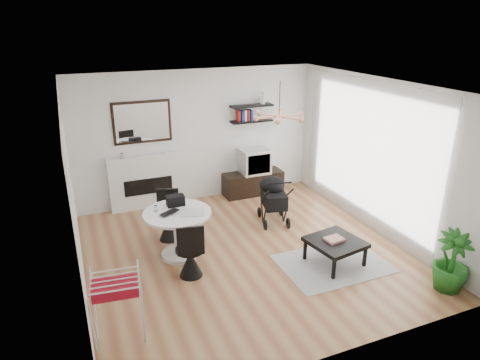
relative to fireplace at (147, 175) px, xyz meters
name	(u,v)px	position (x,y,z in m)	size (l,w,h in m)	color
floor	(245,252)	(1.10, -2.42, -0.69)	(5.00, 5.00, 0.00)	#935838
ceiling	(246,86)	(1.10, -2.42, 2.01)	(5.00, 5.00, 0.00)	white
wall_back	(198,136)	(1.10, 0.08, 0.66)	(5.00, 5.00, 0.00)	white
wall_left	(73,200)	(-1.40, -2.42, 0.66)	(5.00, 5.00, 0.00)	white
wall_right	(377,157)	(3.60, -2.42, 0.66)	(5.00, 5.00, 0.00)	white
sheer_curtain	(365,154)	(3.50, -2.22, 0.66)	(0.04, 3.60, 2.60)	white
fireplace	(147,175)	(0.00, 0.00, 0.00)	(1.50, 0.17, 2.16)	white
shelf_lower	(252,121)	(2.24, -0.05, 0.91)	(0.90, 0.25, 0.04)	black
shelf_upper	(252,106)	(2.24, -0.05, 1.23)	(0.90, 0.25, 0.04)	black
pendant_lamp	(279,116)	(1.80, -2.12, 1.46)	(0.90, 0.90, 0.10)	tan
tv_console	(253,183)	(2.24, -0.16, -0.44)	(1.30, 0.46, 0.49)	black
crt_tv	(254,161)	(2.27, -0.16, 0.07)	(0.60, 0.52, 0.52)	silver
dining_table	(178,227)	(0.07, -2.12, -0.17)	(1.07, 1.07, 0.78)	white
laptop	(172,214)	(-0.03, -2.18, 0.11)	(0.34, 0.22, 0.03)	black
black_bag	(175,201)	(0.11, -1.87, 0.18)	(0.28, 0.17, 0.17)	black
newspaper	(193,212)	(0.28, -2.24, 0.10)	(0.38, 0.31, 0.01)	white
drinking_glass	(156,208)	(-0.23, -1.96, 0.15)	(0.06, 0.06, 0.09)	white
chair_far	(168,224)	(0.05, -1.49, -0.41)	(0.45, 0.46, 0.87)	black
chair_near	(191,259)	(0.08, -2.75, -0.40)	(0.44, 0.46, 0.90)	black
drying_rack	(118,309)	(-1.08, -3.76, -0.23)	(0.64, 0.60, 0.87)	white
stroller	(273,201)	(2.04, -1.54, -0.27)	(0.64, 0.85, 0.96)	black
rug	(333,264)	(2.23, -3.28, -0.68)	(1.64, 1.18, 0.01)	#9D9D9D
coffee_table	(335,243)	(2.26, -3.26, -0.33)	(0.87, 0.87, 0.39)	black
magazines	(334,239)	(2.23, -3.25, -0.27)	(0.28, 0.22, 0.04)	#BE2F34
potted_plant	(451,261)	(3.35, -4.45, -0.24)	(0.50, 0.50, 0.89)	#1E631C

